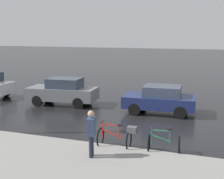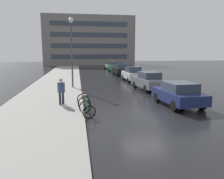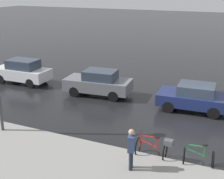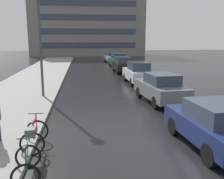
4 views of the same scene
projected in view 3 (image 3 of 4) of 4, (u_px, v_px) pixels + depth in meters
ground_plane at (189, 126)px, 15.34m from camera, size 140.00×140.00×0.00m
bicycle_nearest at (198, 157)px, 11.84m from camera, size 0.84×1.21×0.96m
bicycle_second at (155, 147)px, 12.36m from camera, size 0.79×1.45×1.02m
car_navy at (194, 97)px, 17.07m from camera, size 2.15×3.89×1.49m
car_grey at (99, 83)px, 19.39m from camera, size 2.13×4.26×1.61m
car_white at (22, 71)px, 21.82m from camera, size 1.80×4.03×1.69m
pedestrian at (131, 148)px, 11.27m from camera, size 0.45×0.34×1.74m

